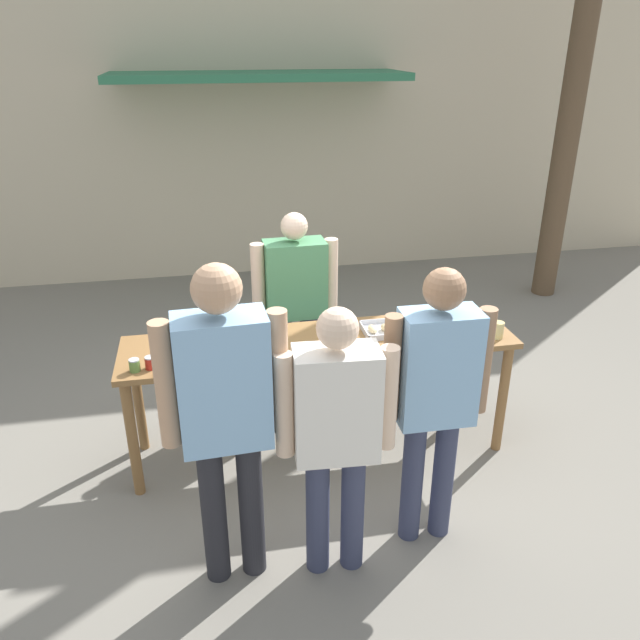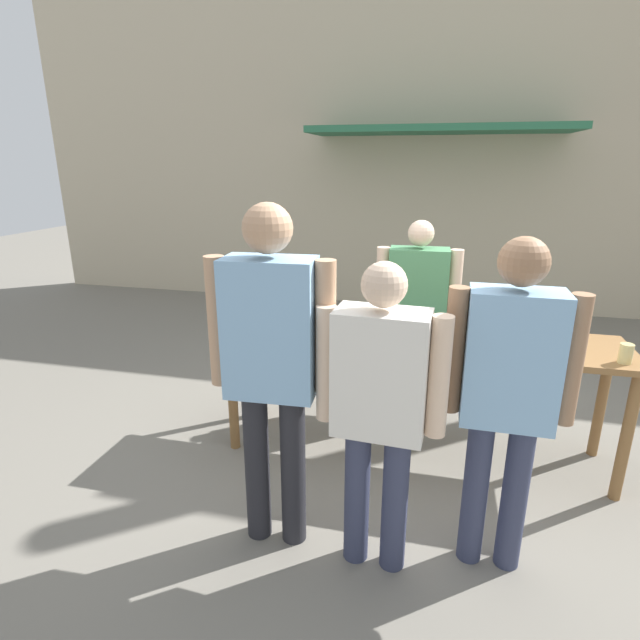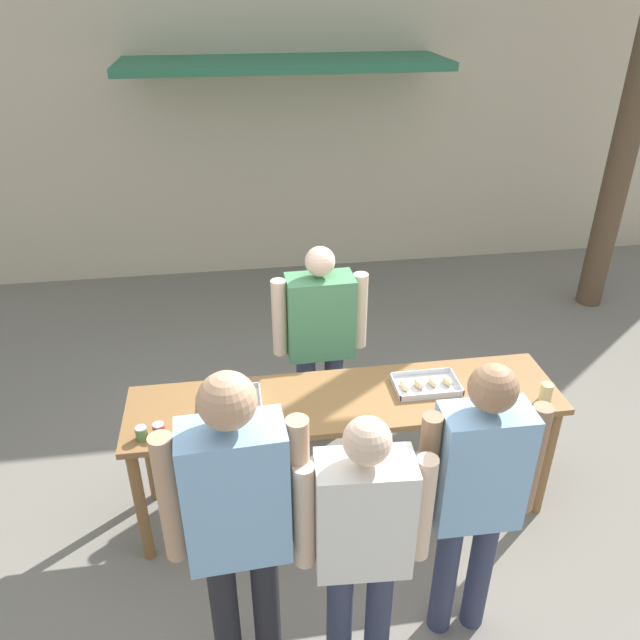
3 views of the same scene
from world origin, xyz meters
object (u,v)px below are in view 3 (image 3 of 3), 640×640
(beer_cup, at_px, (546,392))
(person_customer_waiting_in_line, at_px, (363,535))
(food_tray_sausages, at_px, (231,403))
(person_customer_holding_hotdog, at_px, (237,515))
(food_tray_buns, at_px, (425,384))
(condiment_jar_mustard, at_px, (141,433))
(condiment_jar_ketchup, at_px, (159,430))
(person_customer_with_cup, at_px, (477,487))
(person_server_behind_table, at_px, (320,332))

(beer_cup, distance_m, person_customer_waiting_in_line, 1.62)
(food_tray_sausages, height_order, person_customer_holding_hotdog, person_customer_holding_hotdog)
(food_tray_buns, xyz_separation_m, beer_cup, (0.69, -0.24, 0.04))
(food_tray_sausages, bearing_deg, food_tray_buns, -0.03)
(condiment_jar_mustard, height_order, person_customer_holding_hotdog, person_customer_holding_hotdog)
(food_tray_buns, distance_m, condiment_jar_mustard, 1.74)
(food_tray_sausages, bearing_deg, condiment_jar_ketchup, -150.53)
(person_customer_holding_hotdog, bearing_deg, beer_cup, -158.53)
(condiment_jar_mustard, distance_m, person_customer_with_cup, 1.83)
(food_tray_sausages, bearing_deg, person_customer_holding_hotdog, -89.34)
(beer_cup, xyz_separation_m, person_customer_holding_hotdog, (-1.89, -0.85, 0.15))
(beer_cup, xyz_separation_m, person_server_behind_table, (-1.25, 0.95, -0.02))
(food_tray_sausages, distance_m, condiment_jar_ketchup, 0.47)
(beer_cup, xyz_separation_m, person_customer_with_cup, (-0.75, -0.77, 0.07))
(food_tray_buns, relative_size, person_customer_holding_hotdog, 0.22)
(person_server_behind_table, relative_size, person_customer_holding_hotdog, 0.86)
(food_tray_buns, height_order, person_server_behind_table, person_server_behind_table)
(person_customer_holding_hotdog, bearing_deg, food_tray_buns, -140.51)
(beer_cup, bearing_deg, person_customer_with_cup, -134.14)
(person_customer_with_cup, bearing_deg, condiment_jar_ketchup, -25.64)
(condiment_jar_ketchup, height_order, person_server_behind_table, person_server_behind_table)
(food_tray_sausages, bearing_deg, beer_cup, -7.28)
(food_tray_buns, height_order, beer_cup, beer_cup)
(person_server_behind_table, height_order, person_customer_with_cup, person_customer_with_cup)
(beer_cup, height_order, person_customer_with_cup, person_customer_with_cup)
(person_server_behind_table, xyz_separation_m, person_customer_holding_hotdog, (-0.64, -1.80, 0.17))
(food_tray_buns, xyz_separation_m, person_customer_holding_hotdog, (-1.21, -1.10, 0.19))
(person_customer_waiting_in_line, bearing_deg, beer_cup, -141.92)
(person_server_behind_table, bearing_deg, food_tray_sausages, -134.56)
(food_tray_buns, bearing_deg, food_tray_sausages, 179.97)
(condiment_jar_mustard, bearing_deg, person_customer_with_cup, -24.72)
(food_tray_sausages, height_order, person_customer_waiting_in_line, person_customer_waiting_in_line)
(condiment_jar_mustard, xyz_separation_m, person_customer_holding_hotdog, (0.52, -0.85, 0.17))
(food_tray_sausages, xyz_separation_m, condiment_jar_ketchup, (-0.41, -0.23, 0.03))
(condiment_jar_mustard, height_order, person_customer_waiting_in_line, person_customer_waiting_in_line)
(person_server_behind_table, relative_size, person_customer_with_cup, 0.93)
(condiment_jar_ketchup, bearing_deg, food_tray_buns, 8.09)
(food_tray_sausages, relative_size, beer_cup, 3.05)
(person_customer_holding_hotdog, bearing_deg, person_server_behind_table, -112.33)
(condiment_jar_mustard, bearing_deg, person_server_behind_table, 39.46)
(food_tray_buns, relative_size, person_customer_waiting_in_line, 0.25)
(food_tray_sausages, relative_size, condiment_jar_mustard, 4.43)
(food_tray_sausages, height_order, beer_cup, beer_cup)
(food_tray_buns, height_order, condiment_jar_mustard, condiment_jar_mustard)
(food_tray_buns, bearing_deg, beer_cup, -19.43)
(beer_cup, height_order, person_server_behind_table, person_server_behind_table)
(condiment_jar_mustard, relative_size, person_customer_with_cup, 0.05)
(person_customer_with_cup, relative_size, person_customer_waiting_in_line, 1.07)
(food_tray_sausages, xyz_separation_m, food_tray_buns, (1.22, -0.00, 0.01))
(beer_cup, distance_m, person_server_behind_table, 1.57)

